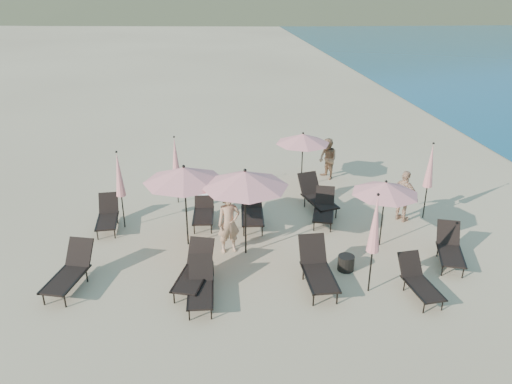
{
  "coord_description": "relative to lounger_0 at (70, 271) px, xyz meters",
  "views": [
    {
      "loc": [
        -2.74,
        -10.32,
        7.06
      ],
      "look_at": [
        -1.24,
        3.5,
        1.1
      ],
      "focal_mm": 35.0,
      "sensor_mm": 36.0,
      "label": 1
    }
  ],
  "objects": [
    {
      "name": "lounger_3",
      "position": [
        6.06,
        -0.57,
        0.02
      ],
      "size": [
        0.72,
        1.82,
        1.04
      ],
      "rotation": [
        0.0,
        0.0,
        0.02
      ],
      "color": "black",
      "rests_on": "ground"
    },
    {
      "name": "lounger_6",
      "position": [
        0.39,
        3.17,
        -0.04
      ],
      "size": [
        0.69,
        1.6,
        0.9
      ],
      "rotation": [
        0.0,
        0.0,
        0.06
      ],
      "color": "black",
      "rests_on": "ground"
    },
    {
      "name": "umbrella_closed_1",
      "position": [
        10.29,
        2.81,
        1.29
      ],
      "size": [
        0.3,
        0.3,
        2.53
      ],
      "color": "black",
      "rests_on": "ground"
    },
    {
      "name": "lounger_9",
      "position": [
        7.07,
        2.94,
        -0.04
      ],
      "size": [
        1.03,
        1.7,
        0.92
      ],
      "rotation": [
        0.0,
        0.0,
        -0.28
      ],
      "color": "black",
      "rests_on": "ground"
    },
    {
      "name": "umbrella_open_2",
      "position": [
        8.31,
        1.22,
        1.31
      ],
      "size": [
        1.87,
        1.87,
        2.01
      ],
      "color": "black",
      "rests_on": "ground"
    },
    {
      "name": "lounger_2",
      "position": [
        3.19,
        -0.93,
        -0.04
      ],
      "size": [
        0.64,
        1.58,
        0.9
      ],
      "rotation": [
        0.0,
        0.0,
        -0.03
      ],
      "color": "black",
      "rests_on": "ground"
    },
    {
      "name": "umbrella_open_0",
      "position": [
        2.83,
        1.87,
        1.69
      ],
      "size": [
        2.27,
        2.27,
        2.44
      ],
      "color": "black",
      "rests_on": "ground"
    },
    {
      "name": "umbrella_closed_2",
      "position": [
        0.87,
        3.17,
        1.26
      ],
      "size": [
        0.29,
        0.29,
        2.47
      ],
      "color": "black",
      "rests_on": "ground"
    },
    {
      "name": "umbrella_open_1",
      "position": [
        4.44,
        1.19,
        1.76
      ],
      "size": [
        2.34,
        2.34,
        2.51
      ],
      "color": "black",
      "rests_on": "ground"
    },
    {
      "name": "beachgoer_b",
      "position": [
        8.05,
        6.52,
        0.32
      ],
      "size": [
        0.85,
        0.93,
        1.57
      ],
      "primitive_type": "imported",
      "rotation": [
        0.0,
        0.0,
        -1.16
      ],
      "color": "#A67956",
      "rests_on": "ground"
    },
    {
      "name": "beachgoer_c",
      "position": [
        9.53,
        2.7,
        0.36
      ],
      "size": [
        0.88,
        1.03,
        1.66
      ],
      "primitive_type": "imported",
      "rotation": [
        0.0,
        0.0,
        2.16
      ],
      "color": "tan",
      "rests_on": "ground"
    },
    {
      "name": "lounger_1",
      "position": [
        3.05,
        -0.28,
        -0.01
      ],
      "size": [
        1.13,
        1.83,
        0.98
      ],
      "rotation": [
        0.0,
        0.0,
        -0.3
      ],
      "color": "black",
      "rests_on": "ground"
    },
    {
      "name": "lounger_4",
      "position": [
        8.4,
        -1.25,
        -0.06
      ],
      "size": [
        0.73,
        1.54,
        0.86
      ],
      "rotation": [
        0.0,
        0.0,
        0.11
      ],
      "color": "black",
      "rests_on": "ground"
    },
    {
      "name": "umbrella_open_3",
      "position": [
        6.9,
        5.77,
        1.38
      ],
      "size": [
        1.94,
        1.94,
        2.09
      ],
      "color": "black",
      "rests_on": "ground"
    },
    {
      "name": "umbrella_closed_3",
      "position": [
        2.45,
        4.85,
        1.18
      ],
      "size": [
        0.28,
        0.28,
        2.37
      ],
      "color": "black",
      "rests_on": "ground"
    },
    {
      "name": "side_table_1",
      "position": [
        6.98,
        0.03,
        -0.26
      ],
      "size": [
        0.43,
        0.43,
        0.41
      ],
      "primitive_type": "cylinder",
      "color": "black",
      "rests_on": "ground"
    },
    {
      "name": "lounger_10",
      "position": [
        7.02,
        3.82,
        0.02
      ],
      "size": [
        1.12,
        1.92,
        1.04
      ],
      "rotation": [
        0.0,
        0.0,
        0.25
      ],
      "color": "black",
      "rests_on": "ground"
    },
    {
      "name": "umbrella_closed_0",
      "position": [
        7.27,
        -0.97,
        1.36
      ],
      "size": [
        0.31,
        0.31,
        2.62
      ],
      "color": "black",
      "rests_on": "ground"
    },
    {
      "name": "lounger_8",
      "position": [
        4.8,
        2.98,
        0.0
      ],
      "size": [
        0.78,
        1.79,
        1.0
      ],
      "rotation": [
        0.0,
        0.0,
        -0.07
      ],
      "color": "black",
      "rests_on": "ground"
    },
    {
      "name": "lounger_7",
      "position": [
        3.31,
        3.31,
        0.03
      ],
      "size": [
        0.71,
        1.71,
        1.04
      ],
      "rotation": [
        0.0,
        0.0,
        -0.06
      ],
      "color": "black",
      "rests_on": "ground"
    },
    {
      "name": "beachgoer_a",
      "position": [
        4.0,
        1.37,
        0.4
      ],
      "size": [
        0.71,
        0.54,
        1.74
      ],
      "primitive_type": "imported",
      "rotation": [
        0.0,
        0.0,
        0.22
      ],
      "color": "tan",
      "rests_on": "ground"
    },
    {
      "name": "lounger_5",
      "position": [
        9.84,
        0.12,
        -0.03
      ],
      "size": [
        1.09,
        1.73,
        0.93
      ],
      "rotation": [
        0.0,
        0.0,
        -0.32
      ],
      "color": "black",
      "rests_on": "ground"
    },
    {
      "name": "side_table_0",
      "position": [
        3.34,
        0.12,
        -0.26
      ],
      "size": [
        0.37,
        0.37,
        0.41
      ],
      "primitive_type": "cylinder",
      "color": "black",
      "rests_on": "ground"
    },
    {
      "name": "ground",
      "position": [
        6.15,
        -0.59,
        -0.47
      ],
      "size": [
        800.0,
        800.0,
        0.0
      ],
      "primitive_type": "plane",
      "color": "#D6BA8C",
      "rests_on": "ground"
    },
    {
      "name": "lounger_0",
      "position": [
        0.0,
        0.0,
        0.0
      ],
      "size": [
        1.1,
        1.84,
        1.0
      ],
      "rotation": [
        0.0,
        0.0,
        -0.27
      ],
      "color": "black",
      "rests_on": "ground"
    }
  ]
}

